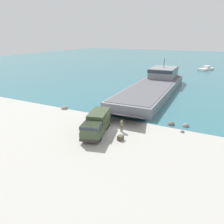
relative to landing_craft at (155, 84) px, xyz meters
The scene contains 12 objects.
ground_plane 24.90m from the landing_craft, 87.20° to the right, with size 240.00×240.00×0.00m, color #A8A59E.
water_surface 69.29m from the landing_craft, 89.00° to the left, with size 240.00×180.00×0.01m, color #336B75.
landing_craft is the anchor object (origin of this frame).
military_truck 27.22m from the landing_craft, 89.82° to the right, with size 4.14×7.51×2.74m.
soldier_on_ramp 25.46m from the landing_craft, 83.44° to the right, with size 0.50×0.42×1.77m.
moored_boat_b 42.65m from the landing_craft, 79.47° to the left, with size 5.60×7.84×1.66m.
mooring_bollard 22.75m from the landing_craft, 100.47° to the right, with size 0.29×0.29×0.72m.
cargo_crate 27.93m from the landing_craft, 82.08° to the right, with size 0.61×0.73×0.61m, color #4C4738.
shoreline_rock_a 21.40m from the landing_craft, 66.67° to the right, with size 1.05×1.05×1.05m, color #66605B.
shoreline_rock_b 22.01m from the landing_craft, 61.38° to the right, with size 1.00×1.00×1.00m, color gray.
shoreline_rock_c 24.05m from the landing_craft, 64.13° to the right, with size 0.55×0.55×0.55m, color #66605B.
shoreline_rock_d 23.52m from the landing_craft, 116.80° to the right, with size 1.23×1.23×1.23m, color gray.
Camera 1 is at (13.22, -25.71, 12.61)m, focal length 35.00 mm.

